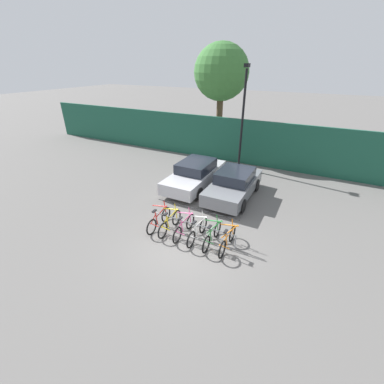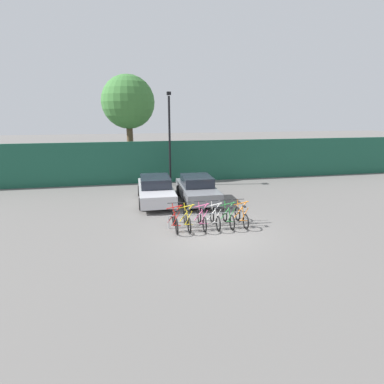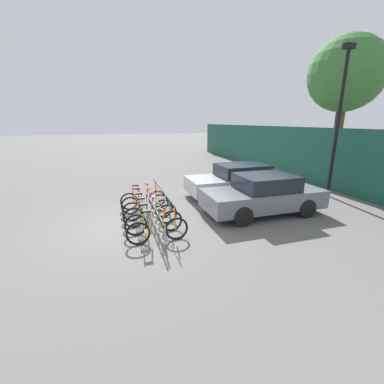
# 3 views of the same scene
# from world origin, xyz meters

# --- Properties ---
(ground_plane) EXTENTS (120.00, 120.00, 0.00)m
(ground_plane) POSITION_xyz_m (0.00, 0.00, 0.00)
(ground_plane) COLOR #605E5B
(hoarding_wall) EXTENTS (36.00, 0.16, 2.89)m
(hoarding_wall) POSITION_xyz_m (0.00, 9.50, 1.45)
(hoarding_wall) COLOR #19513D
(hoarding_wall) RESTS_ON ground
(bike_rack) EXTENTS (3.50, 0.04, 0.57)m
(bike_rack) POSITION_xyz_m (-0.05, 0.68, 0.48)
(bike_rack) COLOR gray
(bike_rack) RESTS_ON ground
(bicycle_red) EXTENTS (0.68, 1.71, 1.05)m
(bicycle_red) POSITION_xyz_m (-1.53, 0.53, 0.38)
(bicycle_red) COLOR black
(bicycle_red) RESTS_ON ground
(bicycle_yellow) EXTENTS (0.68, 1.71, 1.05)m
(bicycle_yellow) POSITION_xyz_m (-1.01, 0.53, 0.38)
(bicycle_yellow) COLOR black
(bicycle_yellow) RESTS_ON ground
(bicycle_pink) EXTENTS (0.68, 1.71, 1.05)m
(bicycle_pink) POSITION_xyz_m (-0.37, 0.53, 0.38)
(bicycle_pink) COLOR black
(bicycle_pink) RESTS_ON ground
(bicycle_white) EXTENTS (0.68, 1.71, 1.05)m
(bicycle_white) POSITION_xyz_m (0.22, 0.53, 0.38)
(bicycle_white) COLOR black
(bicycle_white) RESTS_ON ground
(bicycle_green) EXTENTS (0.68, 1.71, 1.05)m
(bicycle_green) POSITION_xyz_m (0.82, 0.53, 0.38)
(bicycle_green) COLOR black
(bicycle_green) RESTS_ON ground
(bicycle_orange) EXTENTS (0.68, 1.71, 1.05)m
(bicycle_orange) POSITION_xyz_m (1.43, 0.53, 0.38)
(bicycle_orange) COLOR black
(bicycle_orange) RESTS_ON ground
(car_silver) EXTENTS (1.91, 4.56, 1.40)m
(car_silver) POSITION_xyz_m (-2.02, 4.80, 0.69)
(car_silver) COLOR #B7B7BC
(car_silver) RESTS_ON ground
(car_grey) EXTENTS (1.91, 4.21, 1.40)m
(car_grey) POSITION_xyz_m (0.27, 4.52, 0.69)
(car_grey) COLOR slate
(car_grey) RESTS_ON ground
(lamp_post) EXTENTS (0.24, 0.44, 6.06)m
(lamp_post) POSITION_xyz_m (-0.75, 8.50, 3.38)
(lamp_post) COLOR black
(lamp_post) RESTS_ON ground
(tree_behind_hoarding) EXTENTS (3.74, 3.74, 7.39)m
(tree_behind_hoarding) POSITION_xyz_m (-3.32, 11.30, 5.46)
(tree_behind_hoarding) COLOR brown
(tree_behind_hoarding) RESTS_ON ground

